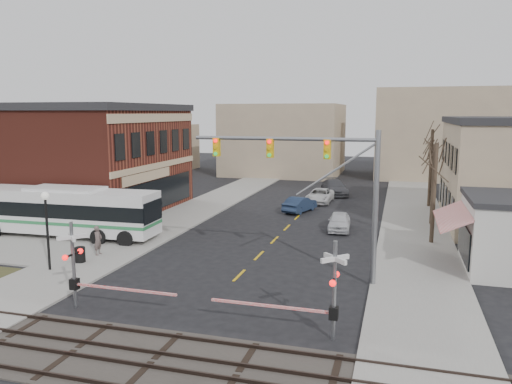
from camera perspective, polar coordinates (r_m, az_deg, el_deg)
ground at (r=25.96m, az=-3.33°, el=-10.87°), size 160.00×160.00×0.00m
sidewalk_west at (r=47.31m, az=-6.13°, el=-1.68°), size 5.00×60.00×0.12m
sidewalk_east at (r=43.90m, az=17.52°, el=-2.90°), size 5.00×60.00×0.12m
ballast_strip at (r=19.23m, az=-11.71°, el=-18.43°), size 160.00×5.00×0.06m
rail_tracks at (r=19.19m, az=-11.72°, el=-18.19°), size 160.00×3.91×0.14m
brick_building at (r=52.67m, az=-25.90°, el=3.77°), size 30.40×15.40×9.60m
tree_east_a at (r=35.48m, az=19.67°, el=-0.14°), size 0.28×0.28×6.75m
tree_east_b at (r=41.45m, az=19.59°, el=0.81°), size 0.28×0.28×6.30m
tree_east_c at (r=49.34m, az=19.32°, el=2.60°), size 0.28×0.28×7.20m
transit_bus at (r=38.00m, az=-20.82°, el=-2.01°), size 13.45×3.39×3.44m
traffic_signal_mast at (r=25.85m, az=7.62°, el=2.07°), size 9.81×0.30×8.00m
rr_crossing_west at (r=24.12m, az=-19.31°, el=-8.02°), size 5.60×1.36×4.00m
rr_crossing_east at (r=20.02m, az=7.69°, el=-11.11°), size 5.60×1.36×4.00m
street_lamp at (r=29.90m, az=-22.85°, el=-2.39°), size 0.44×0.44×4.42m
trash_bin at (r=31.37m, az=-19.46°, el=-6.76°), size 0.60×0.60×0.90m
car_a at (r=38.38m, az=9.49°, el=-3.34°), size 1.90×4.11×1.36m
car_b at (r=44.95m, az=5.03°, el=-1.41°), size 2.57×4.47×1.39m
car_c at (r=49.83m, az=7.31°, el=-0.42°), size 2.38×5.00×1.38m
car_d at (r=54.80m, az=8.95°, el=0.52°), size 3.87×5.96×1.61m
pedestrian_near at (r=32.49m, az=-17.61°, el=-5.29°), size 0.46×0.68×1.82m
pedestrian_far at (r=35.77m, az=-15.43°, el=-3.99°), size 1.01×1.04×1.69m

